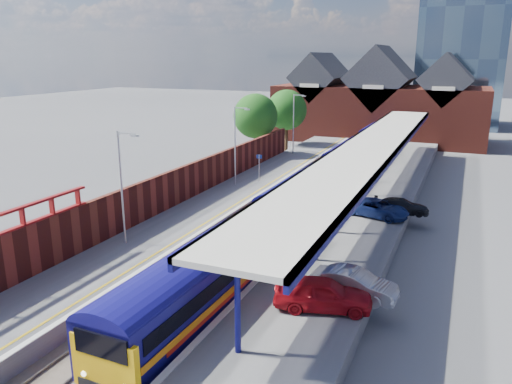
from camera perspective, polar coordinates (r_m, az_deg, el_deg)
ground at (r=50.73m, az=8.21°, el=1.14°), size 240.00×240.00×0.00m
ballast_bed at (r=41.47m, az=4.60°, el=-1.91°), size 6.00×76.00×0.06m
rails at (r=41.44m, az=4.60°, el=-1.79°), size 4.51×76.00×0.14m
left_platform at (r=43.31m, az=-2.30°, el=-0.48°), size 5.00×76.00×1.00m
right_platform at (r=39.94m, az=12.80°, el=-2.23°), size 6.00×76.00×1.00m
coping_left at (r=42.25m, az=0.58°, el=-0.13°), size 0.30×76.00×0.05m
coping_right at (r=40.35m, az=8.87°, el=-1.07°), size 0.30×76.00×0.05m
yellow_line at (r=42.48m, az=-0.17°, el=-0.07°), size 0.14×76.00×0.01m
train at (r=47.16m, az=9.15°, el=2.68°), size 3.17×65.96×3.45m
canopy at (r=40.79m, az=12.99°, el=5.00°), size 4.50×52.00×4.48m
lamp_post_b at (r=31.05m, az=-14.97°, el=1.23°), size 1.48×0.18×7.00m
lamp_post_c at (r=44.45m, az=-2.26°, el=5.87°), size 1.48×0.18×7.00m
lamp_post_d at (r=59.16m, az=4.44°, el=8.19°), size 1.48×0.18×7.00m
platform_sign at (r=46.13m, az=0.37°, el=3.32°), size 0.55×0.08×2.50m
brick_wall at (r=38.59m, az=-9.94°, el=0.33°), size 0.35×50.00×3.86m
station_building at (r=76.94m, az=13.91°, el=9.77°), size 30.00×12.12×13.78m
glass_tower at (r=97.98m, az=22.88°, el=18.81°), size 14.20×14.20×40.30m
tree_near at (r=58.59m, az=0.04°, el=8.52°), size 5.20×5.20×8.10m
tree_far at (r=65.64m, az=3.63°, el=9.22°), size 5.20×5.20×8.10m
parked_car_red at (r=23.47m, az=7.66°, el=-11.43°), size 4.78×2.86×1.52m
parked_car_silver at (r=24.81m, az=11.14°, el=-10.25°), size 4.28×1.84×1.37m
parked_car_dark at (r=38.28m, az=16.27°, el=-1.56°), size 4.15×2.23×1.14m
parked_car_blue at (r=37.08m, az=13.70°, el=-1.81°), size 4.94×3.20×1.27m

